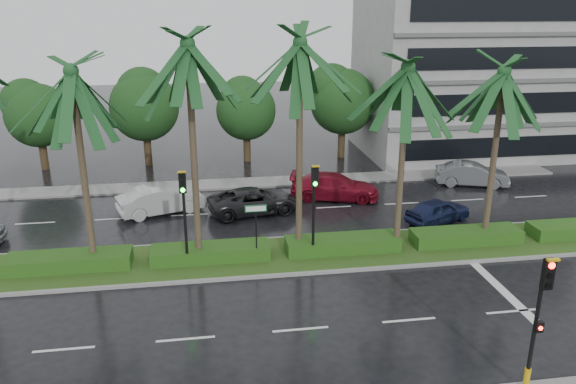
{
  "coord_description": "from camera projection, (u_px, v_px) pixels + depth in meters",
  "views": [
    {
      "loc": [
        -3.04,
        -21.92,
        10.95
      ],
      "look_at": [
        0.55,
        1.5,
        2.92
      ],
      "focal_mm": 35.0,
      "sensor_mm": 36.0,
      "label": 1
    }
  ],
  "objects": [
    {
      "name": "car_white",
      "position": [
        161.0,
        200.0,
        30.49
      ],
      "size": [
        3.1,
        4.96,
        1.54
      ],
      "primitive_type": "imported",
      "rotation": [
        0.0,
        0.0,
        1.91
      ],
      "color": "#B5B5B5",
      "rests_on": "ground"
    },
    {
      "name": "car_darkgrey",
      "position": [
        254.0,
        201.0,
        30.57
      ],
      "size": [
        3.17,
        5.33,
        1.39
      ],
      "primitive_type": "imported",
      "rotation": [
        0.0,
        0.0,
        1.75
      ],
      "color": "black",
      "rests_on": "ground"
    },
    {
      "name": "far_sidewalk",
      "position": [
        255.0,
        183.0,
        35.69
      ],
      "size": [
        40.0,
        2.0,
        0.12
      ],
      "primitive_type": "cube",
      "color": "slate",
      "rests_on": "ground"
    },
    {
      "name": "bg_trees",
      "position": [
        265.0,
        101.0,
        39.75
      ],
      "size": [
        32.66,
        5.03,
        7.27
      ],
      "color": "#342717",
      "rests_on": "ground"
    },
    {
      "name": "building",
      "position": [
        472.0,
        72.0,
        41.84
      ],
      "size": [
        16.0,
        10.0,
        12.0
      ],
      "primitive_type": "cube",
      "color": "gray",
      "rests_on": "ground"
    },
    {
      "name": "car_red",
      "position": [
        335.0,
        186.0,
        32.75
      ],
      "size": [
        3.4,
        5.54,
        1.5
      ],
      "primitive_type": "imported",
      "rotation": [
        0.0,
        0.0,
        1.3
      ],
      "color": "maroon",
      "rests_on": "ground"
    },
    {
      "name": "lane_markings",
      "position": [
        351.0,
        266.0,
        24.5
      ],
      "size": [
        34.0,
        13.06,
        0.01
      ],
      "color": "silver",
      "rests_on": "ground"
    },
    {
      "name": "car_grey",
      "position": [
        472.0,
        174.0,
        35.16
      ],
      "size": [
        2.8,
        4.68,
        1.46
      ],
      "primitive_type": "imported",
      "rotation": [
        0.0,
        0.0,
        1.26
      ],
      "color": "slate",
      "rests_on": "ground"
    },
    {
      "name": "palm_row",
      "position": [
        246.0,
        73.0,
        22.6
      ],
      "size": [
        26.3,
        4.2,
        10.31
      ],
      "color": "#3C2E22",
      "rests_on": "median"
    },
    {
      "name": "signal_median_right",
      "position": [
        314.0,
        198.0,
        24.0
      ],
      "size": [
        0.34,
        0.42,
        4.36
      ],
      "color": "black",
      "rests_on": "median"
    },
    {
      "name": "ground",
      "position": [
        281.0,
        267.0,
        24.47
      ],
      "size": [
        120.0,
        120.0,
        0.0
      ],
      "primitive_type": "plane",
      "color": "black",
      "rests_on": "ground"
    },
    {
      "name": "signal_near",
      "position": [
        538.0,
        320.0,
        15.74
      ],
      "size": [
        0.34,
        0.45,
        4.36
      ],
      "color": "black",
      "rests_on": "near_sidewalk"
    },
    {
      "name": "hedge",
      "position": [
        278.0,
        248.0,
        25.26
      ],
      "size": [
        35.2,
        1.4,
        0.6
      ],
      "color": "#244F16",
      "rests_on": "median"
    },
    {
      "name": "street_sign",
      "position": [
        256.0,
        219.0,
        24.1
      ],
      "size": [
        0.95,
        0.09,
        2.6
      ],
      "color": "black",
      "rests_on": "median"
    },
    {
      "name": "car_blue",
      "position": [
        438.0,
        211.0,
        29.29
      ],
      "size": [
        2.88,
        4.01,
        1.27
      ],
      "primitive_type": "imported",
      "rotation": [
        0.0,
        0.0,
        1.99
      ],
      "color": "#171F45",
      "rests_on": "ground"
    },
    {
      "name": "signal_median_left",
      "position": [
        184.0,
        205.0,
        23.21
      ],
      "size": [
        0.34,
        0.42,
        4.36
      ],
      "color": "black",
      "rests_on": "median"
    },
    {
      "name": "median",
      "position": [
        278.0,
        255.0,
        25.38
      ],
      "size": [
        36.0,
        4.0,
        0.15
      ],
      "color": "gray",
      "rests_on": "ground"
    }
  ]
}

